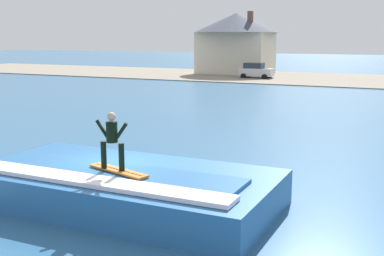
# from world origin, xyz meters

# --- Properties ---
(ground_plane) EXTENTS (260.00, 260.00, 0.00)m
(ground_plane) POSITION_xyz_m (0.00, 0.00, 0.00)
(ground_plane) COLOR #2D5D88
(wave_crest) EXTENTS (8.92, 4.53, 1.14)m
(wave_crest) POSITION_xyz_m (0.72, -0.66, 0.54)
(wave_crest) COLOR #28619C
(wave_crest) RESTS_ON ground_plane
(surfboard) EXTENTS (2.16, 0.96, 0.06)m
(surfboard) POSITION_xyz_m (0.91, -1.16, 1.17)
(surfboard) COLOR orange
(surfboard) RESTS_ON wave_crest
(surfer) EXTENTS (1.07, 0.32, 1.63)m
(surfer) POSITION_xyz_m (0.76, -1.20, 2.11)
(surfer) COLOR black
(surfer) RESTS_ON surfboard
(shoreline_bank) EXTENTS (120.00, 18.11, 0.10)m
(shoreline_bank) POSITION_xyz_m (0.00, 45.90, 0.05)
(shoreline_bank) COLOR gray
(shoreline_bank) RESTS_ON ground_plane
(car_near_shore) EXTENTS (3.94, 2.04, 1.86)m
(car_near_shore) POSITION_xyz_m (-9.56, 43.41, 0.94)
(car_near_shore) COLOR silver
(car_near_shore) RESTS_ON ground_plane
(house_with_chimney) EXTENTS (11.25, 11.25, 8.07)m
(house_with_chimney) POSITION_xyz_m (-14.45, 49.82, 4.65)
(house_with_chimney) COLOR beige
(house_with_chimney) RESTS_ON ground_plane
(tree_tall_bare) EXTENTS (2.91, 2.91, 5.72)m
(tree_tall_bare) POSITION_xyz_m (-17.90, 50.96, 4.18)
(tree_tall_bare) COLOR brown
(tree_tall_bare) RESTS_ON ground_plane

